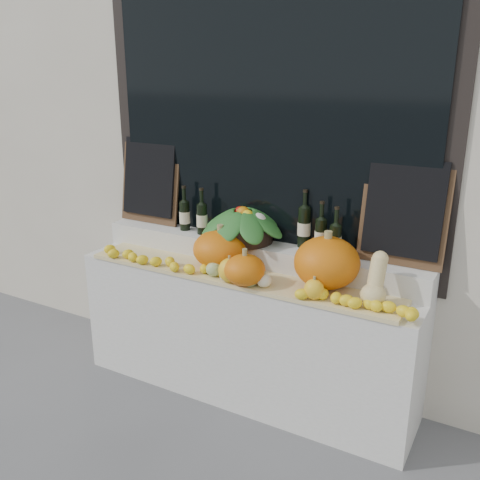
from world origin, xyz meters
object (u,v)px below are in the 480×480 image
Objects in this scene: wine_bottle_tall at (304,227)px; butternut_squash at (375,283)px; produce_bowl at (243,224)px; pumpkin_right at (327,263)px; pumpkin_left at (221,249)px.

butternut_squash is at bearing -31.19° from wine_bottle_tall.
wine_bottle_tall reaches higher than butternut_squash.
pumpkin_right is at bearing -14.62° from produce_bowl.
pumpkin_right is (0.71, 0.02, 0.03)m from pumpkin_left.
pumpkin_left is 0.24m from produce_bowl.
butternut_squash is at bearing -15.08° from produce_bowl.
produce_bowl is (0.06, 0.19, 0.13)m from pumpkin_left.
wine_bottle_tall is at bearing 148.81° from butternut_squash.
butternut_squash is at bearing -16.03° from pumpkin_right.
wine_bottle_tall is at bearing 30.91° from pumpkin_left.
wine_bottle_tall is (0.46, 0.27, 0.15)m from pumpkin_left.
pumpkin_left is 1.24× the size of butternut_squash.
butternut_squash is 0.48× the size of produce_bowl.
pumpkin_left is 0.55m from wine_bottle_tall.
pumpkin_right is at bearing 163.97° from butternut_squash.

